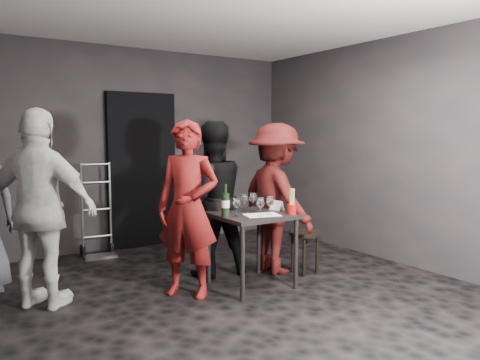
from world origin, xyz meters
TOP-DOWN VIEW (x-y plane):
  - floor at (0.00, 0.00)m, footprint 4.50×5.00m
  - ceiling at (0.00, 0.00)m, footprint 4.50×5.00m
  - wall_back at (0.00, 2.50)m, footprint 4.50×0.04m
  - wall_right at (2.25, 0.00)m, footprint 0.04×5.00m
  - doorway at (0.00, 2.44)m, footprint 0.95×0.10m
  - wallbox_upper at (0.85, 2.45)m, footprint 0.12×0.06m
  - wallbox_lower at (1.05, 2.45)m, footprint 0.10×0.06m
  - hand_truck at (-0.69, 2.22)m, footprint 0.40×0.34m
  - tasting_table at (0.28, 0.21)m, footprint 0.72×0.72m
  - stool at (1.03, 0.24)m, footprint 0.36×0.36m
  - server_red at (-0.38, 0.32)m, footprint 0.79×0.82m
  - woman_black at (0.14, 0.77)m, footprint 0.99×0.66m
  - man_maroon at (0.79, 0.47)m, footprint 0.58×1.21m
  - bystander_cream at (-1.61, 0.75)m, footprint 1.30×1.29m
  - tasting_mat at (0.31, 0.06)m, footprint 0.38×0.30m
  - wine_glass_a at (0.07, 0.16)m, footprint 0.09×0.09m
  - wine_glass_b at (0.05, 0.33)m, footprint 0.09×0.09m
  - wine_glass_c at (0.27, 0.34)m, footprint 0.09×0.09m
  - wine_glass_d at (0.25, 0.01)m, footprint 0.08×0.08m
  - wine_glass_e at (0.39, 0.04)m, footprint 0.10×0.10m
  - wine_glass_f at (0.36, 0.30)m, footprint 0.11×0.11m
  - wine_bottle at (-0.03, 0.20)m, footprint 0.08×0.08m
  - breadstick_cup at (0.59, -0.05)m, footprint 0.09×0.09m
  - reserved_card at (0.59, 0.21)m, footprint 0.11×0.15m

SIDE VIEW (x-z plane):
  - floor at x=0.00m, z-range -0.01..0.01m
  - hand_truck at x=-0.69m, z-range -0.38..0.81m
  - stool at x=1.03m, z-range 0.14..0.61m
  - tasting_table at x=0.28m, z-range 0.28..1.03m
  - tasting_mat at x=0.31m, z-range 0.75..0.75m
  - reserved_card at x=0.59m, z-range 0.75..0.86m
  - wine_glass_b at x=0.05m, z-range 0.75..0.94m
  - wine_glass_a at x=0.07m, z-range 0.75..0.94m
  - wine_glass_c at x=0.27m, z-range 0.75..0.95m
  - wine_glass_e at x=0.39m, z-range 0.75..0.95m
  - wine_glass_d at x=0.25m, z-range 0.75..0.96m
  - wine_glass_f at x=0.36m, z-range 0.75..0.96m
  - wine_bottle at x=-0.03m, z-range 0.71..1.03m
  - breadstick_cup at x=0.59m, z-range 0.74..1.02m
  - man_maroon at x=0.79m, z-range 0.00..1.85m
  - woman_black at x=0.14m, z-range 0.00..1.89m
  - server_red at x=-0.38m, z-range 0.00..1.90m
  - doorway at x=0.00m, z-range 0.00..2.10m
  - bystander_cream at x=-1.61m, z-range 0.00..2.12m
  - wall_back at x=0.00m, z-range 0.00..2.70m
  - wall_right at x=2.25m, z-range 0.00..2.70m
  - wallbox_lower at x=1.05m, z-range 1.33..1.47m
  - wallbox_upper at x=0.85m, z-range 1.39..1.51m
  - ceiling at x=0.00m, z-range 2.69..2.71m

